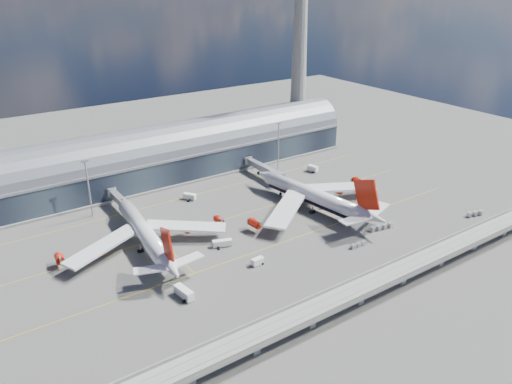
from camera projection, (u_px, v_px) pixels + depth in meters
ground at (260, 235)px, 200.00m from camera, size 500.00×500.00×0.00m
taxi_lines at (231, 215)px, 216.71m from camera, size 200.00×80.12×0.01m
terminal at (173, 155)px, 254.41m from camera, size 200.00×30.00×28.00m
control_tower at (299, 58)px, 286.07m from camera, size 19.00×19.00×103.00m
guideway at (360, 289)px, 156.31m from camera, size 220.00×8.50×7.20m
floodlight_mast_left at (89, 187)px, 210.22m from camera, size 3.00×0.70×25.70m
floodlight_mast_right at (278, 145)px, 262.01m from camera, size 3.00×0.70×25.70m
airliner_left at (146, 234)px, 187.85m from camera, size 65.45×68.80×20.95m
airliner_right at (314, 197)px, 219.66m from camera, size 70.76×74.01×23.49m
jet_bridge_left at (120, 200)px, 218.44m from camera, size 4.40×28.00×7.25m
jet_bridge_right at (262, 167)px, 255.60m from camera, size 4.40×32.00×7.25m
service_truck_0 at (184, 293)px, 160.72m from camera, size 3.79×8.32×3.32m
service_truck_1 at (258, 261)px, 178.93m from camera, size 4.77×2.57×2.69m
service_truck_2 at (222, 243)px, 191.06m from camera, size 7.67×4.47×2.68m
service_truck_3 at (350, 211)px, 217.60m from camera, size 3.62×5.53×2.49m
service_truck_4 at (313, 169)px, 263.41m from camera, size 3.82×6.14×3.31m
service_truck_5 at (190, 197)px, 230.95m from camera, size 5.31×6.19×2.88m
cargo_train_0 at (358, 245)px, 190.99m from camera, size 7.28×1.89×1.61m
cargo_train_1 at (381, 227)px, 204.00m from camera, size 11.71×3.96×1.93m
cargo_train_2 at (475, 214)px, 215.46m from camera, size 8.84×3.96×1.94m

